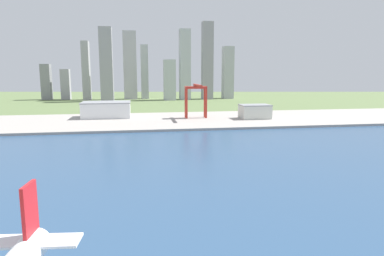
% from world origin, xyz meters
% --- Properties ---
extents(ground_plane, '(2400.00, 2400.00, 0.00)m').
position_xyz_m(ground_plane, '(0.00, 300.00, 0.00)').
color(ground_plane, '#5E7345').
extents(water_bay, '(840.00, 360.00, 0.15)m').
position_xyz_m(water_bay, '(0.00, 240.00, 0.07)').
color(water_bay, '#2D4C70').
rests_on(water_bay, ground).
extents(industrial_pier, '(840.00, 140.00, 2.50)m').
position_xyz_m(industrial_pier, '(0.00, 490.00, 1.25)').
color(industrial_pier, '#A29B94').
rests_on(industrial_pier, ground).
extents(port_crane_red, '(26.09, 47.18, 40.79)m').
position_xyz_m(port_crane_red, '(55.32, 496.35, 32.20)').
color(port_crane_red, '#B72D23').
rests_on(port_crane_red, industrial_pier).
extents(warehouse_main, '(58.34, 37.71, 19.07)m').
position_xyz_m(warehouse_main, '(-52.05, 520.49, 12.06)').
color(warehouse_main, white).
rests_on(warehouse_main, industrial_pier).
extents(warehouse_annex, '(35.54, 24.03, 16.68)m').
position_xyz_m(warehouse_annex, '(124.09, 481.57, 10.86)').
color(warehouse_annex, silver).
rests_on(warehouse_annex, industrial_pier).
extents(distant_skyline, '(401.14, 79.37, 159.56)m').
position_xyz_m(distant_skyline, '(11.13, 818.27, 62.89)').
color(distant_skyline, gray).
rests_on(distant_skyline, ground).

